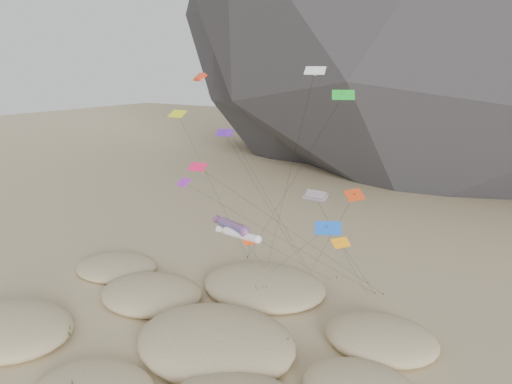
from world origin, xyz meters
TOP-DOWN VIEW (x-y plane):
  - ground at (0.00, 0.00)m, footprint 500.00×500.00m
  - dunes at (-1.80, 3.36)m, footprint 50.80×38.12m
  - dune_grass at (-0.91, 3.82)m, footprint 42.40×28.17m
  - kite_stakes at (2.41, 24.01)m, footprint 21.51×5.42m
  - rainbow_tube_kite at (-0.72, 8.65)m, footprint 9.07×18.05m
  - white_tube_kite at (1.16, 7.34)m, footprint 8.31×15.94m
  - orange_parafoil at (-7.22, 12.27)m, footprint 10.72×12.91m
  - multi_parafoil at (8.75, 9.78)m, footprint 2.69×13.72m
  - delta_kites at (1.58, 11.81)m, footprint 26.79×20.19m

SIDE VIEW (x-z plane):
  - ground at x=0.00m, z-range 0.00..0.00m
  - kite_stakes at x=2.41m, z-range 0.00..0.30m
  - dunes at x=-1.80m, z-range -1.33..2.80m
  - dune_grass at x=-0.91m, z-range 0.10..1.58m
  - white_tube_kite at x=1.16m, z-range 5.14..16.82m
  - rainbow_tube_kite at x=-0.72m, z-range 5.18..17.33m
  - multi_parafoil at x=8.75m, z-range 7.50..23.75m
  - delta_kites at x=1.58m, z-range 3.43..31.55m
  - orange_parafoil at x=-7.22m, z-range 12.86..40.30m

